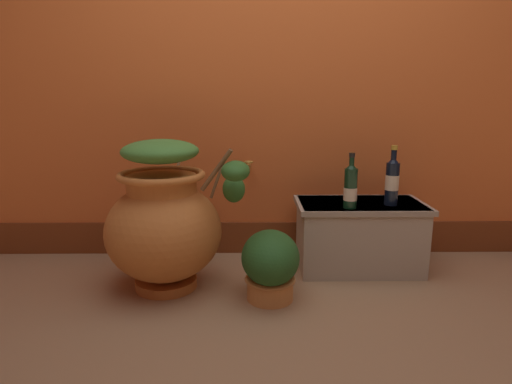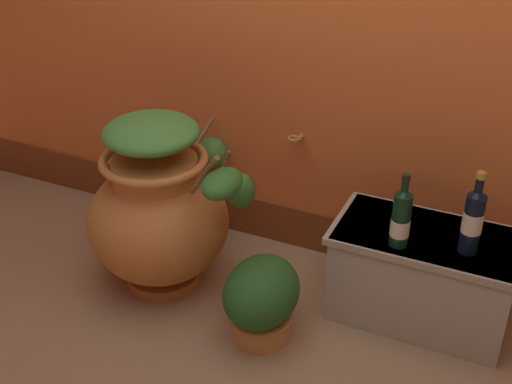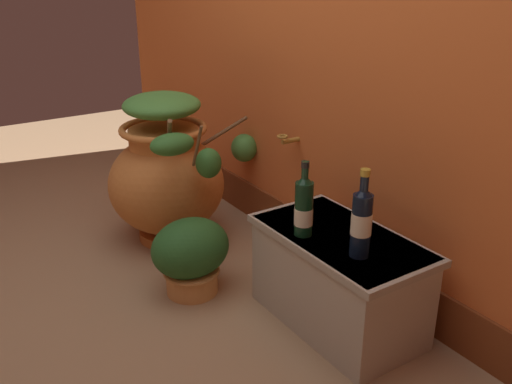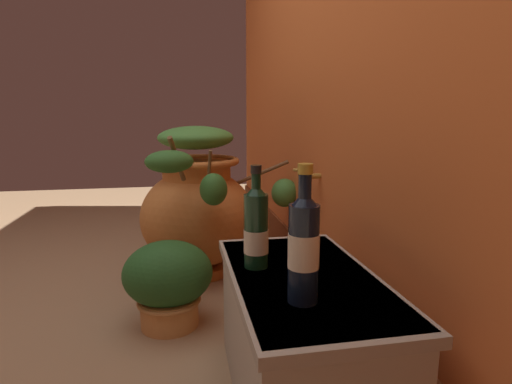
{
  "view_description": "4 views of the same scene",
  "coord_description": "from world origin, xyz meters",
  "px_view_note": "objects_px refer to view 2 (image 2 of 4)",
  "views": [
    {
      "loc": [
        -0.17,
        -1.61,
        1.02
      ],
      "look_at": [
        -0.14,
        0.74,
        0.49
      ],
      "focal_mm": 30.16,
      "sensor_mm": 36.0,
      "label": 1
    },
    {
      "loc": [
        0.78,
        -1.48,
        1.87
      ],
      "look_at": [
        -0.19,
        0.62,
        0.54
      ],
      "focal_mm": 46.84,
      "sensor_mm": 36.0,
      "label": 2
    },
    {
      "loc": [
        1.98,
        -0.57,
        1.43
      ],
      "look_at": [
        -0.0,
        0.73,
        0.45
      ],
      "focal_mm": 39.97,
      "sensor_mm": 36.0,
      "label": 3
    },
    {
      "loc": [
        1.53,
        0.48,
        0.86
      ],
      "look_at": [
        -0.1,
        0.79,
        0.55
      ],
      "focal_mm": 28.55,
      "sensor_mm": 36.0,
      "label": 4
    }
  ],
  "objects_px": {
    "potted_shrub": "(261,299)",
    "wine_bottle_left": "(473,218)",
    "wine_bottle_middle": "(401,217)",
    "terracotta_urn": "(160,211)"
  },
  "relations": [
    {
      "from": "wine_bottle_middle",
      "to": "wine_bottle_left",
      "type": "bearing_deg",
      "value": 15.23
    },
    {
      "from": "wine_bottle_left",
      "to": "wine_bottle_middle",
      "type": "relative_size",
      "value": 1.1
    },
    {
      "from": "terracotta_urn",
      "to": "wine_bottle_left",
      "type": "relative_size",
      "value": 2.52
    },
    {
      "from": "wine_bottle_left",
      "to": "terracotta_urn",
      "type": "bearing_deg",
      "value": -171.35
    },
    {
      "from": "wine_bottle_middle",
      "to": "terracotta_urn",
      "type": "bearing_deg",
      "value": -173.04
    },
    {
      "from": "potted_shrub",
      "to": "wine_bottle_left",
      "type": "bearing_deg",
      "value": 26.21
    },
    {
      "from": "terracotta_urn",
      "to": "wine_bottle_middle",
      "type": "relative_size",
      "value": 2.79
    },
    {
      "from": "wine_bottle_left",
      "to": "potted_shrub",
      "type": "bearing_deg",
      "value": -153.79
    },
    {
      "from": "wine_bottle_left",
      "to": "wine_bottle_middle",
      "type": "distance_m",
      "value": 0.26
    },
    {
      "from": "potted_shrub",
      "to": "wine_bottle_middle",
      "type": "bearing_deg",
      "value": 31.56
    }
  ]
}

